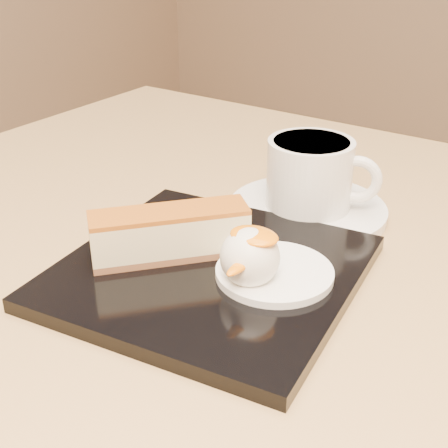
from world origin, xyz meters
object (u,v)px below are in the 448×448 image
Objects in this scene: cheesecake at (170,233)px; coffee_cup at (312,173)px; table at (199,394)px; saucer at (307,210)px; ice_cream_scoop at (250,257)px; dessert_plate at (210,272)px.

cheesecake is 0.16m from coffee_cup.
table is 0.19m from cheesecake.
cheesecake reaches higher than saucer.
cheesecake is 1.11× the size of coffee_cup.
coffee_cup is (0.00, 0.00, 0.04)m from saucer.
cheesecake is at bearing -124.47° from coffee_cup.
ice_cream_scoop is at bearing -78.82° from saucer.
dessert_plate is 0.15m from coffee_cup.
table is 17.97× the size of ice_cream_scoop.
table is 6.90× the size of cheesecake.
coffee_cup reaches higher than ice_cream_scoop.
ice_cream_scoop reaches higher than cheesecake.
coffee_cup reaches higher than dessert_plate.
cheesecake is at bearing -95.75° from table.
saucer is (0.04, 0.12, 0.16)m from table.
cheesecake reaches higher than dessert_plate.
saucer is at bearing 85.93° from dessert_plate.
saucer reaches higher than table.
cheesecake is at bearing -171.87° from dessert_plate.
cheesecake is (-0.00, -0.03, 0.19)m from table.
table is 7.64× the size of coffee_cup.
coffee_cup is (-0.03, 0.15, 0.01)m from ice_cream_scoop.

